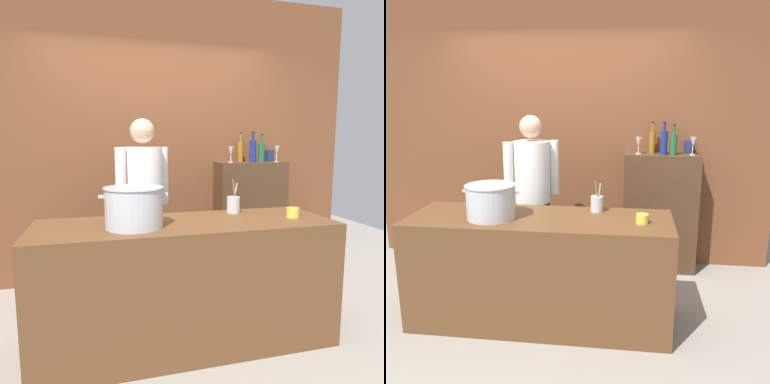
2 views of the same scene
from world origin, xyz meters
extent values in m
plane|color=gray|center=(0.00, 0.00, 0.00)|extent=(8.00, 8.00, 0.00)
cube|color=brown|center=(0.00, 1.40, 1.50)|extent=(4.40, 0.10, 3.00)
cube|color=brown|center=(0.00, 0.00, 0.45)|extent=(2.10, 0.70, 0.90)
cube|color=#472D1C|center=(1.02, 1.19, 0.62)|extent=(0.76, 0.32, 1.25)
cylinder|color=black|center=(-0.13, 0.73, 0.42)|extent=(0.14, 0.14, 0.84)
cylinder|color=black|center=(-0.31, 0.63, 0.42)|extent=(0.14, 0.14, 0.84)
cylinder|color=white|center=(-0.22, 0.68, 1.13)|extent=(0.34, 0.34, 0.58)
cube|color=black|center=(-0.30, 0.84, 0.89)|extent=(0.28, 0.16, 0.52)
cylinder|color=white|center=(-0.02, 0.78, 1.16)|extent=(0.09, 0.09, 0.52)
cylinder|color=white|center=(-0.41, 0.58, 1.16)|extent=(0.09, 0.09, 0.52)
sphere|color=tan|center=(-0.22, 0.68, 1.55)|extent=(0.21, 0.21, 0.21)
cylinder|color=#B7BABF|center=(-0.37, -0.07, 1.03)|extent=(0.38, 0.38, 0.26)
cylinder|color=#B7BABF|center=(-0.37, -0.07, 1.16)|extent=(0.39, 0.39, 0.01)
cube|color=#B7BABF|center=(-0.58, -0.07, 1.11)|extent=(0.04, 0.02, 0.02)
cube|color=#B7BABF|center=(-0.16, -0.07, 1.11)|extent=(0.04, 0.02, 0.02)
cylinder|color=#B7BABF|center=(0.44, 0.22, 0.97)|extent=(0.10, 0.10, 0.13)
cylinder|color=#B7BABF|center=(0.45, 0.23, 1.03)|extent=(0.04, 0.04, 0.22)
cylinder|color=olive|center=(0.44, 0.20, 1.04)|extent=(0.04, 0.02, 0.25)
cylinder|color=yellow|center=(0.81, -0.06, 0.94)|extent=(0.09, 0.09, 0.07)
cylinder|color=#8C5919|center=(0.92, 1.24, 1.36)|extent=(0.06, 0.06, 0.22)
cylinder|color=#8C5919|center=(0.92, 1.24, 1.51)|extent=(0.02, 0.02, 0.09)
cylinder|color=black|center=(0.92, 1.24, 1.56)|extent=(0.03, 0.03, 0.01)
cylinder|color=#1E592D|center=(1.12, 1.15, 1.35)|extent=(0.07, 0.07, 0.20)
cylinder|color=#1E592D|center=(1.12, 1.15, 1.50)|extent=(0.02, 0.02, 0.09)
cylinder|color=black|center=(1.12, 1.15, 1.55)|extent=(0.03, 0.03, 0.01)
cylinder|color=navy|center=(1.03, 1.16, 1.37)|extent=(0.07, 0.07, 0.23)
cylinder|color=navy|center=(1.03, 1.16, 1.52)|extent=(0.03, 0.03, 0.08)
cylinder|color=black|center=(1.03, 1.16, 1.57)|extent=(0.03, 0.03, 0.01)
cylinder|color=silver|center=(1.32, 1.16, 1.25)|extent=(0.06, 0.06, 0.01)
cylinder|color=silver|center=(1.32, 1.16, 1.29)|extent=(0.01, 0.01, 0.08)
cone|color=silver|center=(1.32, 1.16, 1.38)|extent=(0.07, 0.07, 0.09)
cylinder|color=silver|center=(0.78, 1.17, 1.25)|extent=(0.06, 0.06, 0.01)
cylinder|color=silver|center=(0.78, 1.17, 1.29)|extent=(0.01, 0.01, 0.07)
cone|color=silver|center=(0.78, 1.17, 1.37)|extent=(0.06, 0.06, 0.09)
cube|color=navy|center=(1.30, 1.30, 1.31)|extent=(0.08, 0.08, 0.13)
camera|label=1|loc=(-0.58, -2.33, 1.45)|focal=32.50mm
camera|label=2|loc=(0.71, -3.09, 1.88)|focal=38.85mm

